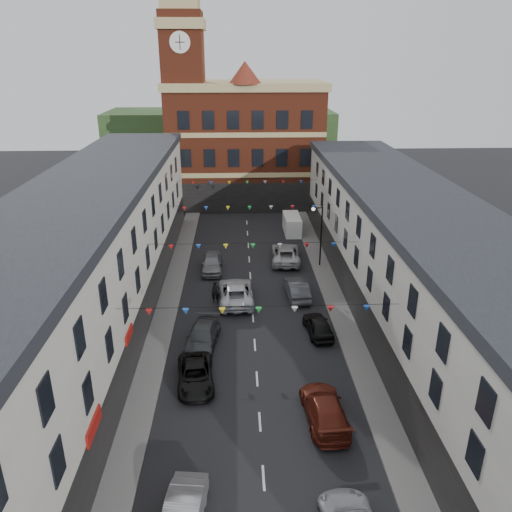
{
  "coord_description": "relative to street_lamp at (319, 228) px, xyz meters",
  "views": [
    {
      "loc": [
        -1.05,
        -30.37,
        18.96
      ],
      "look_at": [
        0.34,
        6.87,
        4.03
      ],
      "focal_mm": 35.0,
      "sensor_mm": 36.0,
      "label": 1
    }
  ],
  "objects": [
    {
      "name": "pavement_left",
      "position": [
        -13.45,
        -12.0,
        -3.83
      ],
      "size": [
        1.8,
        64.0,
        0.15
      ],
      "primitive_type": "cube",
      "color": "#605E5B",
      "rests_on": "ground"
    },
    {
      "name": "ground",
      "position": [
        -6.55,
        -14.0,
        -3.9
      ],
      "size": [
        160.0,
        160.0,
        0.0
      ],
      "primitive_type": "plane",
      "color": "black",
      "rests_on": "ground"
    },
    {
      "name": "street_lamp",
      "position": [
        0.0,
        0.0,
        0.0
      ],
      "size": [
        1.1,
        0.36,
        6.0
      ],
      "color": "black",
      "rests_on": "ground"
    },
    {
      "name": "car_right_f",
      "position": [
        -2.95,
        1.4,
        -3.09
      ],
      "size": [
        3.05,
        6.04,
        1.64
      ],
      "primitive_type": "imported",
      "rotation": [
        0.0,
        0.0,
        3.09
      ],
      "color": "#B4B6B9",
      "rests_on": "ground"
    },
    {
      "name": "car_right_c",
      "position": [
        -2.95,
        -22.0,
        -3.14
      ],
      "size": [
        2.46,
        5.38,
        1.53
      ],
      "primitive_type": "imported",
      "rotation": [
        0.0,
        0.0,
        3.2
      ],
      "color": "#5A1C12",
      "rests_on": "ground"
    },
    {
      "name": "car_left_c",
      "position": [
        -10.38,
        -18.4,
        -3.25
      ],
      "size": [
        2.63,
        4.92,
        1.31
      ],
      "primitive_type": "imported",
      "rotation": [
        0.0,
        0.0,
        0.1
      ],
      "color": "black",
      "rests_on": "ground"
    },
    {
      "name": "distant_hill",
      "position": [
        -10.55,
        48.0,
        1.1
      ],
      "size": [
        40.0,
        14.0,
        10.0
      ],
      "primitive_type": "cube",
      "color": "#2B4922",
      "rests_on": "ground"
    },
    {
      "name": "moving_car",
      "position": [
        -7.88,
        -7.12,
        -3.08
      ],
      "size": [
        2.96,
        6.05,
        1.65
      ],
      "primitive_type": "imported",
      "rotation": [
        0.0,
        0.0,
        3.18
      ],
      "color": "silver",
      "rests_on": "ground"
    },
    {
      "name": "clock_tower",
      "position": [
        -14.05,
        21.0,
        11.03
      ],
      "size": [
        5.6,
        5.6,
        30.0
      ],
      "color": "maroon",
      "rests_on": "ground"
    },
    {
      "name": "car_right_d",
      "position": [
        -1.86,
        -12.65,
        -3.21
      ],
      "size": [
        2.06,
        4.23,
        1.39
      ],
      "primitive_type": "imported",
      "rotation": [
        0.0,
        0.0,
        3.25
      ],
      "color": "black",
      "rests_on": "ground"
    },
    {
      "name": "terrace_left",
      "position": [
        -18.33,
        -13.0,
        1.44
      ],
      "size": [
        8.4,
        56.0,
        10.7
      ],
      "color": "beige",
      "rests_on": "ground"
    },
    {
      "name": "car_left_d",
      "position": [
        -10.24,
        -13.92,
        -3.18
      ],
      "size": [
        2.7,
        5.23,
        1.45
      ],
      "primitive_type": "imported",
      "rotation": [
        0.0,
        0.0,
        -0.14
      ],
      "color": "#3B3F42",
      "rests_on": "ground"
    },
    {
      "name": "pavement_right",
      "position": [
        0.35,
        -12.0,
        -3.83
      ],
      "size": [
        1.8,
        64.0,
        0.15
      ],
      "primitive_type": "cube",
      "color": "#605E5B",
      "rests_on": "ground"
    },
    {
      "name": "car_right_e",
      "position": [
        -2.75,
        -6.51,
        -3.14
      ],
      "size": [
        1.96,
        4.76,
        1.53
      ],
      "primitive_type": "imported",
      "rotation": [
        0.0,
        0.0,
        3.22
      ],
      "color": "#46494E",
      "rests_on": "ground"
    },
    {
      "name": "car_left_e",
      "position": [
        -10.15,
        -0.74,
        -3.1
      ],
      "size": [
        2.01,
        4.76,
        1.61
      ],
      "primitive_type": "imported",
      "rotation": [
        0.0,
        0.0,
        0.02
      ],
      "color": "gray",
      "rests_on": "ground"
    },
    {
      "name": "pedestrian",
      "position": [
        -9.55,
        -7.38,
        -2.95
      ],
      "size": [
        0.72,
        0.5,
        1.91
      ],
      "primitive_type": "imported",
      "rotation": [
        0.0,
        0.0,
        0.07
      ],
      "color": "black",
      "rests_on": "ground"
    },
    {
      "name": "terrace_right",
      "position": [
        5.23,
        -13.0,
        0.95
      ],
      "size": [
        8.4,
        56.0,
        9.7
      ],
      "color": "beige",
      "rests_on": "ground"
    },
    {
      "name": "civic_building",
      "position": [
        -6.55,
        23.95,
        4.23
      ],
      "size": [
        20.6,
        13.3,
        18.5
      ],
      "color": "maroon",
      "rests_on": "ground"
    },
    {
      "name": "white_van",
      "position": [
        -1.42,
        10.03,
        -2.88
      ],
      "size": [
        1.81,
        4.63,
        2.04
      ],
      "primitive_type": "cube",
      "rotation": [
        0.0,
        0.0,
        0.01
      ],
      "color": "white",
      "rests_on": "ground"
    }
  ]
}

